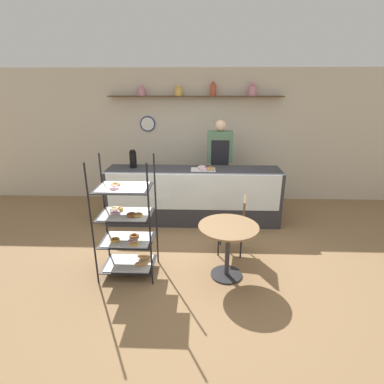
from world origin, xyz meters
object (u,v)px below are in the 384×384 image
Objects in this scene: person_worker at (219,163)px; coffee_carafe at (133,159)px; pastry_rack at (127,227)px; donut_tray_counter at (204,168)px; cafe_chair at (237,220)px; cafe_table at (228,238)px.

coffee_carafe is (-1.56, -0.43, 0.17)m from person_worker.
pastry_rack is at bearing -80.84° from coffee_carafe.
cafe_chair is at bearing -65.85° from donut_tray_counter.
person_worker is at bearing 15.60° from coffee_carafe.
coffee_carafe reaches higher than donut_tray_counter.
cafe_chair is 2.19m from coffee_carafe.
coffee_carafe is 1.28m from donut_tray_counter.
donut_tray_counter is (0.98, 1.64, 0.34)m from pastry_rack.
coffee_carafe is (-1.74, 1.17, 0.62)m from cafe_chair.
cafe_table is 1.76m from donut_tray_counter.
cafe_table is (1.28, -0.03, -0.12)m from pastry_rack.
cafe_chair reaches higher than cafe_table.
person_worker reaches higher than cafe_chair.
pastry_rack reaches higher than donut_tray_counter.
person_worker reaches higher than pastry_rack.
cafe_chair is (1.46, 0.58, -0.14)m from pastry_rack.
pastry_rack reaches higher than cafe_chair.
cafe_chair is at bearing -33.91° from coffee_carafe.
pastry_rack is 1.95m from donut_tray_counter.
cafe_table is 0.63m from cafe_chair.
cafe_chair is (0.18, 0.61, -0.02)m from cafe_table.
coffee_carafe reaches higher than cafe_table.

